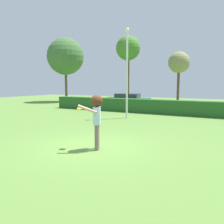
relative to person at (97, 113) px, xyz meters
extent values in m
plane|color=#5D8639|center=(-0.34, 0.21, -1.21)|extent=(60.00, 60.00, 0.00)
cylinder|color=#7C615D|center=(0.05, -0.08, -0.79)|extent=(0.14, 0.14, 0.84)
cylinder|color=#7C615D|center=(-0.04, 0.09, -0.79)|extent=(0.14, 0.14, 0.84)
cube|color=silver|center=(0.01, 0.00, -0.08)|extent=(0.37, 0.44, 0.58)
cylinder|color=tan|center=(-0.13, -0.33, 0.16)|extent=(0.58, 0.37, 0.30)
cylinder|color=tan|center=(-0.10, 0.21, -0.10)|extent=(0.09, 0.09, 0.62)
sphere|color=tan|center=(0.01, 0.00, 0.38)|extent=(0.22, 0.22, 0.22)
sphere|color=#4C2A17|center=(0.01, 0.00, 0.41)|extent=(0.40, 0.40, 0.40)
cylinder|color=orange|center=(-0.59, -0.08, 0.14)|extent=(0.24, 0.24, 0.08)
cylinder|color=silver|center=(-2.35, 7.02, 1.45)|extent=(0.12, 0.12, 5.33)
sphere|color=#F2EFCC|center=(-2.35, 7.02, 4.22)|extent=(0.24, 0.24, 0.24)
cube|color=#275924|center=(-0.34, 10.23, -0.70)|extent=(20.36, 0.90, 1.02)
cube|color=#1E6633|center=(-5.77, 14.16, -0.64)|extent=(4.42, 2.36, 0.55)
cube|color=#2D333D|center=(-5.77, 14.16, -0.16)|extent=(2.43, 1.90, 0.40)
cylinder|color=black|center=(-4.46, 15.24, -0.91)|extent=(0.61, 0.20, 0.60)
cylinder|color=black|center=(-4.18, 13.57, -0.91)|extent=(0.61, 0.20, 0.60)
cylinder|color=black|center=(-7.36, 14.76, -0.91)|extent=(0.61, 0.20, 0.60)
cylinder|color=black|center=(-7.08, 13.09, -0.91)|extent=(0.61, 0.20, 0.60)
cylinder|color=brown|center=(-15.03, 16.08, 0.85)|extent=(0.29, 0.29, 4.13)
sphere|color=#426B37|center=(-15.03, 16.08, 4.23)|extent=(4.39, 4.39, 4.39)
cylinder|color=brown|center=(-6.67, 16.03, 1.32)|extent=(0.32, 0.32, 5.06)
sphere|color=#477D2C|center=(-6.67, 16.03, 4.60)|extent=(2.49, 2.49, 2.49)
cylinder|color=brown|center=(-2.10, 18.66, 0.43)|extent=(0.27, 0.27, 3.28)
sphere|color=#8A8756|center=(-2.10, 18.66, 3.17)|extent=(2.20, 2.20, 2.20)
camera|label=1|loc=(4.25, -6.43, 0.95)|focal=38.09mm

